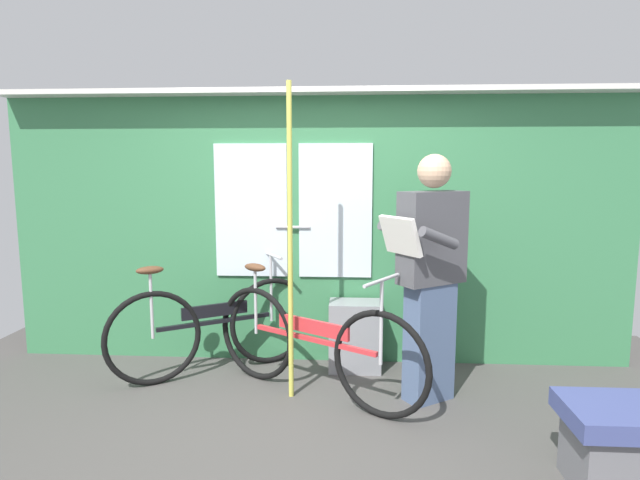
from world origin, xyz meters
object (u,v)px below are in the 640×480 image
(bicycle_near_door, at_px, (312,344))
(passenger_reading_newspaper, at_px, (430,273))
(bicycle_leaning_behind, at_px, (214,326))
(trash_bin_by_wall, at_px, (355,336))
(handrail_pole, at_px, (290,245))
(bench_seat_corner, at_px, (634,445))

(bicycle_near_door, bearing_deg, passenger_reading_newspaper, 31.70)
(bicycle_leaning_behind, xyz_separation_m, trash_bin_by_wall, (1.12, 0.16, -0.10))
(handrail_pole, bearing_deg, bicycle_near_door, 5.51)
(bicycle_near_door, distance_m, trash_bin_by_wall, 0.62)
(handrail_pole, height_order, bench_seat_corner, handrail_pole)
(trash_bin_by_wall, bearing_deg, bench_seat_corner, -47.38)
(trash_bin_by_wall, xyz_separation_m, bench_seat_corner, (1.40, -1.53, -0.04))
(trash_bin_by_wall, distance_m, handrail_pole, 1.09)
(bench_seat_corner, bearing_deg, bicycle_near_door, 149.72)
(trash_bin_by_wall, height_order, handrail_pole, handrail_pole)
(bicycle_near_door, relative_size, trash_bin_by_wall, 2.78)
(trash_bin_by_wall, distance_m, bench_seat_corner, 2.07)
(bicycle_near_door, relative_size, handrail_pole, 0.71)
(passenger_reading_newspaper, bearing_deg, trash_bin_by_wall, -79.89)
(handrail_pole, bearing_deg, trash_bin_by_wall, 49.53)
(trash_bin_by_wall, relative_size, bench_seat_corner, 0.81)
(bicycle_leaning_behind, distance_m, handrail_pole, 1.05)
(passenger_reading_newspaper, bearing_deg, handrail_pole, -33.23)
(passenger_reading_newspaper, height_order, handrail_pole, handrail_pole)
(bicycle_near_door, relative_size, bench_seat_corner, 2.24)
(bicycle_leaning_behind, xyz_separation_m, handrail_pole, (0.66, -0.38, 0.72))
(bicycle_near_door, relative_size, passenger_reading_newspaper, 0.91)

